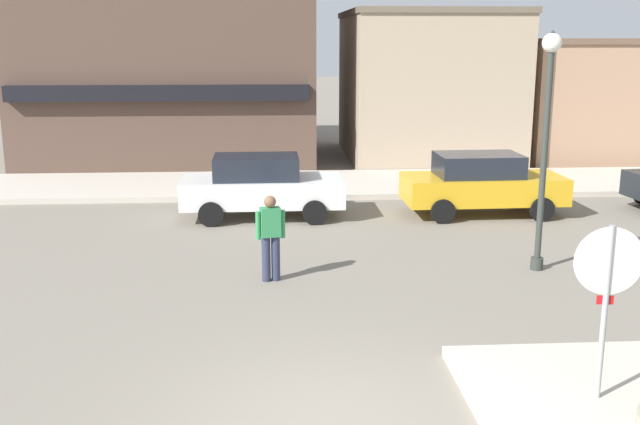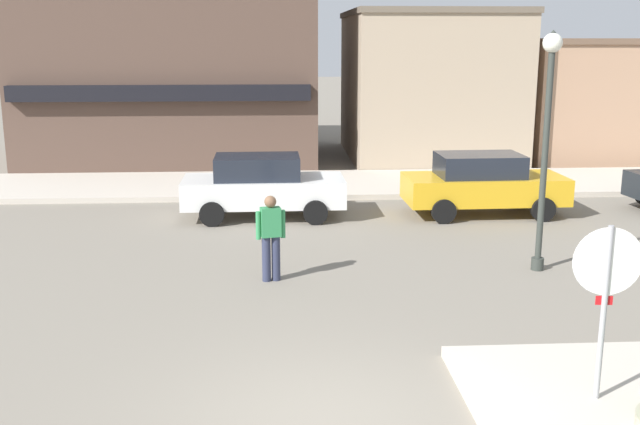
{
  "view_description": "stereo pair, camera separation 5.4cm",
  "coord_description": "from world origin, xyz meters",
  "px_view_note": "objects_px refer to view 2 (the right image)",
  "views": [
    {
      "loc": [
        -0.65,
        -7.86,
        4.4
      ],
      "look_at": [
        0.13,
        4.5,
        1.5
      ],
      "focal_mm": 42.0,
      "sensor_mm": 36.0,
      "label": 1
    },
    {
      "loc": [
        -0.6,
        -7.86,
        4.4
      ],
      "look_at": [
        0.13,
        4.5,
        1.5
      ],
      "focal_mm": 42.0,
      "sensor_mm": 36.0,
      "label": 2
    }
  ],
  "objects_px": {
    "lamp_post": "(547,117)",
    "parked_car_second": "(483,183)",
    "parked_car_nearest": "(262,186)",
    "pedestrian_crossing_near": "(271,235)",
    "stop_sign": "(605,290)"
  },
  "relations": [
    {
      "from": "parked_car_second",
      "to": "parked_car_nearest",
      "type": "bearing_deg",
      "value": 179.69
    },
    {
      "from": "lamp_post",
      "to": "parked_car_second",
      "type": "distance_m",
      "value": 5.14
    },
    {
      "from": "lamp_post",
      "to": "parked_car_nearest",
      "type": "relative_size",
      "value": 1.13
    },
    {
      "from": "parked_car_nearest",
      "to": "parked_car_second",
      "type": "distance_m",
      "value": 5.58
    },
    {
      "from": "lamp_post",
      "to": "stop_sign",
      "type": "bearing_deg",
      "value": -102.34
    },
    {
      "from": "lamp_post",
      "to": "parked_car_second",
      "type": "relative_size",
      "value": 1.12
    },
    {
      "from": "stop_sign",
      "to": "lamp_post",
      "type": "bearing_deg",
      "value": 77.66
    },
    {
      "from": "pedestrian_crossing_near",
      "to": "stop_sign",
      "type": "bearing_deg",
      "value": -52.68
    },
    {
      "from": "parked_car_nearest",
      "to": "pedestrian_crossing_near",
      "type": "relative_size",
      "value": 2.5
    },
    {
      "from": "stop_sign",
      "to": "parked_car_nearest",
      "type": "distance_m",
      "value": 11.09
    },
    {
      "from": "parked_car_second",
      "to": "pedestrian_crossing_near",
      "type": "height_order",
      "value": "pedestrian_crossing_near"
    },
    {
      "from": "lamp_post",
      "to": "pedestrian_crossing_near",
      "type": "xyz_separation_m",
      "value": [
        -5.16,
        -0.36,
        -2.09
      ]
    },
    {
      "from": "stop_sign",
      "to": "parked_car_second",
      "type": "relative_size",
      "value": 0.57
    },
    {
      "from": "lamp_post",
      "to": "parked_car_second",
      "type": "bearing_deg",
      "value": 87.87
    },
    {
      "from": "parked_car_nearest",
      "to": "parked_car_second",
      "type": "bearing_deg",
      "value": -0.31
    }
  ]
}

